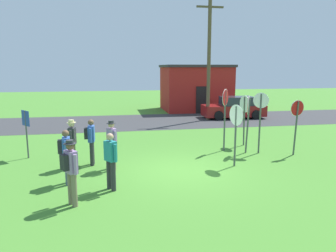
% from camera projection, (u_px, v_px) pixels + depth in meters
% --- Properties ---
extents(ground_plane, '(80.00, 80.00, 0.00)m').
position_uv_depth(ground_plane, '(181.00, 171.00, 11.21)').
color(ground_plane, '#47842D').
extents(street_asphalt, '(60.00, 6.40, 0.01)m').
position_uv_depth(street_asphalt, '(146.00, 121.00, 21.47)').
color(street_asphalt, '#38383A').
rests_on(street_asphalt, ground).
extents(building_background, '(5.49, 4.59, 3.75)m').
position_uv_depth(building_background, '(195.00, 88.00, 27.06)').
color(building_background, '#B2231E').
rests_on(building_background, ground).
extents(utility_pole, '(1.80, 0.24, 7.99)m').
position_uv_depth(utility_pole, '(209.00, 58.00, 21.42)').
color(utility_pole, brown).
rests_on(utility_pole, ground).
extents(parked_car_on_street, '(4.37, 2.16, 1.51)m').
position_uv_depth(parked_car_on_street, '(234.00, 108.00, 22.93)').
color(parked_car_on_street, maroon).
rests_on(parked_car_on_street, ground).
extents(stop_sign_tallest, '(0.22, 0.73, 2.25)m').
position_uv_depth(stop_sign_tallest, '(236.00, 124.00, 11.49)').
color(stop_sign_tallest, '#474C4C').
rests_on(stop_sign_tallest, ground).
extents(stop_sign_leaning_right, '(0.39, 0.71, 2.40)m').
position_uv_depth(stop_sign_leaning_right, '(248.00, 114.00, 13.30)').
color(stop_sign_leaning_right, '#474C4C').
rests_on(stop_sign_leaning_right, ground).
extents(stop_sign_leaning_left, '(0.65, 0.17, 2.26)m').
position_uv_depth(stop_sign_leaning_left, '(297.00, 119.00, 12.97)').
color(stop_sign_leaning_left, '#474C4C').
rests_on(stop_sign_leaning_left, ground).
extents(stop_sign_rear_left, '(0.18, 0.76, 2.30)m').
position_uv_depth(stop_sign_rear_left, '(245.00, 111.00, 14.62)').
color(stop_sign_rear_left, '#474C4C').
rests_on(stop_sign_rear_left, ground).
extents(stop_sign_rear_right, '(0.47, 0.57, 2.65)m').
position_uv_depth(stop_sign_rear_right, '(225.00, 109.00, 13.65)').
color(stop_sign_rear_right, '#474C4C').
rests_on(stop_sign_rear_right, ground).
extents(stop_sign_far_back, '(0.51, 0.39, 2.53)m').
position_uv_depth(stop_sign_far_back, '(260.00, 113.00, 13.23)').
color(stop_sign_far_back, '#474C4C').
rests_on(stop_sign_far_back, ground).
extents(person_with_sunhat, '(0.37, 0.57, 1.69)m').
position_uv_depth(person_with_sunhat, '(91.00, 139.00, 11.73)').
color(person_with_sunhat, '#2D2D33').
rests_on(person_with_sunhat, ground).
extents(person_in_blue, '(0.36, 0.52, 1.74)m').
position_uv_depth(person_in_blue, '(112.00, 142.00, 11.23)').
color(person_in_blue, '#7A6B56').
rests_on(person_in_blue, ground).
extents(person_in_dark_shirt, '(0.46, 0.50, 1.74)m').
position_uv_depth(person_in_dark_shirt, '(70.00, 168.00, 8.22)').
color(person_in_dark_shirt, '#7A6B56').
rests_on(person_in_dark_shirt, ground).
extents(person_in_teal, '(0.38, 0.49, 1.69)m').
position_uv_depth(person_in_teal, '(111.00, 158.00, 9.31)').
color(person_in_teal, '#2D2D33').
rests_on(person_in_teal, ground).
extents(person_near_signs, '(0.37, 0.57, 1.69)m').
position_uv_depth(person_near_signs, '(66.00, 153.00, 9.79)').
color(person_near_signs, '#4C5670').
rests_on(person_near_signs, ground).
extents(person_on_left, '(0.32, 0.57, 1.74)m').
position_uv_depth(person_on_left, '(72.00, 141.00, 11.37)').
color(person_on_left, '#7A6B56').
rests_on(person_on_left, ground).
extents(info_panel_leftmost, '(0.38, 0.49, 1.89)m').
position_uv_depth(info_panel_leftmost, '(26.00, 125.00, 12.58)').
color(info_panel_leftmost, '#4C4C51').
rests_on(info_panel_leftmost, ground).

